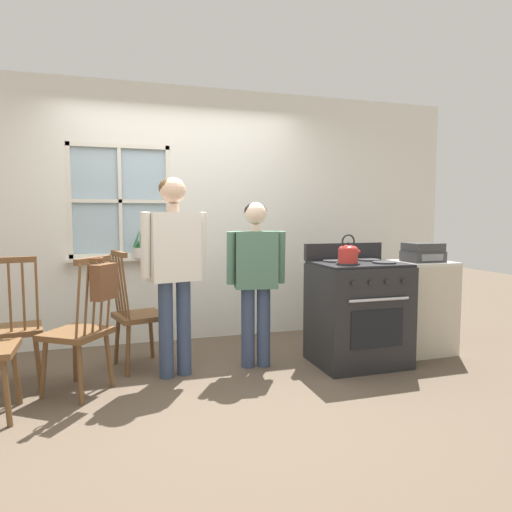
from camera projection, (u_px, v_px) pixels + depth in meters
ground_plane at (209, 383)px, 3.67m from camera, size 16.00×16.00×0.00m
wall_back at (185, 216)px, 4.89m from camera, size 6.40×0.16×2.70m
chair_by_window at (79, 333)px, 3.43m from camera, size 0.57×0.57×1.04m
chair_near_wall at (137, 316)px, 4.02m from camera, size 0.50×0.51×1.04m
chair_center_cluster at (12, 330)px, 3.52m from camera, size 0.48×0.47×1.04m
person_elderly_left at (174, 256)px, 3.75m from camera, size 0.57×0.30×1.65m
person_teen_center at (256, 269)px, 4.00m from camera, size 0.53×0.26×1.46m
stove at (358, 312)px, 4.13m from camera, size 0.79×0.68×1.08m
kettle at (348, 253)px, 3.90m from camera, size 0.21×0.17×0.25m
potted_plant at (139, 249)px, 4.69m from camera, size 0.14×0.14×0.29m
handbag at (104, 281)px, 3.32m from camera, size 0.25×0.25×0.31m
side_counter at (420, 307)px, 4.49m from camera, size 0.55×0.50×0.90m
stereo at (423, 252)px, 4.42m from camera, size 0.34×0.29×0.18m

